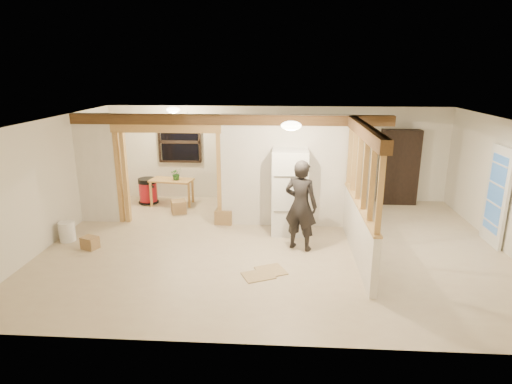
# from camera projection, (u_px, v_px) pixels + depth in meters

# --- Properties ---
(floor) EXTENTS (9.00, 6.50, 0.01)m
(floor) POSITION_uv_depth(u_px,v_px,m) (273.00, 245.00, 8.65)
(floor) COLOR beige
(floor) RESTS_ON ground
(ceiling) EXTENTS (9.00, 6.50, 0.01)m
(ceiling) POSITION_uv_depth(u_px,v_px,m) (275.00, 121.00, 7.95)
(ceiling) COLOR white
(wall_back) EXTENTS (9.00, 0.01, 2.50)m
(wall_back) POSITION_uv_depth(u_px,v_px,m) (277.00, 154.00, 11.41)
(wall_back) COLOR silver
(wall_back) RESTS_ON floor
(wall_front) EXTENTS (9.00, 0.01, 2.50)m
(wall_front) POSITION_uv_depth(u_px,v_px,m) (268.00, 256.00, 5.18)
(wall_front) COLOR silver
(wall_front) RESTS_ON floor
(wall_left) EXTENTS (0.01, 6.50, 2.50)m
(wall_left) POSITION_uv_depth(u_px,v_px,m) (50.00, 182.00, 8.57)
(wall_left) COLOR silver
(wall_left) RESTS_ON floor
(partition_left_stub) EXTENTS (0.90, 0.12, 2.50)m
(partition_left_stub) POSITION_uv_depth(u_px,v_px,m) (97.00, 169.00, 9.69)
(partition_left_stub) COLOR silver
(partition_left_stub) RESTS_ON floor
(partition_center) EXTENTS (2.80, 0.12, 2.50)m
(partition_center) POSITION_uv_depth(u_px,v_px,m) (284.00, 172.00, 9.43)
(partition_center) COLOR silver
(partition_center) RESTS_ON floor
(doorway_frame) EXTENTS (2.46, 0.14, 2.20)m
(doorway_frame) POSITION_uv_depth(u_px,v_px,m) (169.00, 176.00, 9.64)
(doorway_frame) COLOR tan
(doorway_frame) RESTS_ON floor
(header_beam_back) EXTENTS (7.00, 0.18, 0.22)m
(header_beam_back) POSITION_uv_depth(u_px,v_px,m) (229.00, 120.00, 9.19)
(header_beam_back) COLOR #55381D
(header_beam_back) RESTS_ON ceiling
(header_beam_right) EXTENTS (0.18, 3.30, 0.22)m
(header_beam_right) POSITION_uv_depth(u_px,v_px,m) (365.00, 131.00, 7.50)
(header_beam_right) COLOR #55381D
(header_beam_right) RESTS_ON ceiling
(pony_wall) EXTENTS (0.12, 3.20, 1.00)m
(pony_wall) POSITION_uv_depth(u_px,v_px,m) (358.00, 231.00, 8.02)
(pony_wall) COLOR silver
(pony_wall) RESTS_ON floor
(stud_partition) EXTENTS (0.14, 3.20, 1.32)m
(stud_partition) POSITION_uv_depth(u_px,v_px,m) (362.00, 171.00, 7.70)
(stud_partition) COLOR tan
(stud_partition) RESTS_ON pony_wall
(window_back) EXTENTS (1.12, 0.10, 1.10)m
(window_back) POSITION_uv_depth(u_px,v_px,m) (179.00, 142.00, 11.41)
(window_back) COLOR black
(window_back) RESTS_ON wall_back
(french_door) EXTENTS (0.12, 0.86, 2.00)m
(french_door) POSITION_uv_depth(u_px,v_px,m) (497.00, 196.00, 8.48)
(french_door) COLOR white
(french_door) RESTS_ON floor
(ceiling_dome_main) EXTENTS (0.36, 0.36, 0.16)m
(ceiling_dome_main) POSITION_uv_depth(u_px,v_px,m) (291.00, 126.00, 7.46)
(ceiling_dome_main) COLOR #FFEABF
(ceiling_dome_main) RESTS_ON ceiling
(ceiling_dome_util) EXTENTS (0.32, 0.32, 0.14)m
(ceiling_dome_util) POSITION_uv_depth(u_px,v_px,m) (173.00, 110.00, 10.31)
(ceiling_dome_util) COLOR #FFEABF
(ceiling_dome_util) RESTS_ON ceiling
(hanging_bulb) EXTENTS (0.07, 0.07, 0.07)m
(hanging_bulb) POSITION_uv_depth(u_px,v_px,m) (188.00, 126.00, 9.69)
(hanging_bulb) COLOR #FFD88C
(hanging_bulb) RESTS_ON ceiling
(refrigerator) EXTENTS (0.75, 0.73, 1.81)m
(refrigerator) POSITION_uv_depth(u_px,v_px,m) (289.00, 192.00, 9.12)
(refrigerator) COLOR silver
(refrigerator) RESTS_ON floor
(woman) EXTENTS (0.77, 0.65, 1.80)m
(woman) POSITION_uv_depth(u_px,v_px,m) (301.00, 205.00, 8.25)
(woman) COLOR black
(woman) RESTS_ON floor
(work_table) EXTENTS (1.15, 0.70, 0.68)m
(work_table) POSITION_uv_depth(u_px,v_px,m) (172.00, 192.00, 11.15)
(work_table) COLOR tan
(work_table) RESTS_ON floor
(potted_plant) EXTENTS (0.35, 0.33, 0.32)m
(potted_plant) POSITION_uv_depth(u_px,v_px,m) (176.00, 174.00, 10.97)
(potted_plant) COLOR #255124
(potted_plant) RESTS_ON work_table
(shop_vac) EXTENTS (0.69, 0.69, 0.68)m
(shop_vac) POSITION_uv_depth(u_px,v_px,m) (148.00, 191.00, 11.26)
(shop_vac) COLOR #A8131D
(shop_vac) RESTS_ON floor
(bookshelf) EXTENTS (0.98, 0.33, 1.95)m
(bookshelf) POSITION_uv_depth(u_px,v_px,m) (399.00, 167.00, 11.07)
(bookshelf) COLOR black
(bookshelf) RESTS_ON floor
(bucket) EXTENTS (0.38, 0.38, 0.41)m
(bucket) POSITION_uv_depth(u_px,v_px,m) (67.00, 231.00, 8.82)
(bucket) COLOR silver
(bucket) RESTS_ON floor
(box_util_a) EXTENTS (0.41, 0.36, 0.33)m
(box_util_a) POSITION_uv_depth(u_px,v_px,m) (224.00, 216.00, 9.84)
(box_util_a) COLOR #9A764A
(box_util_a) RESTS_ON floor
(box_util_b) EXTENTS (0.44, 0.44, 0.32)m
(box_util_b) POSITION_uv_depth(u_px,v_px,m) (179.00, 207.00, 10.54)
(box_util_b) COLOR #9A764A
(box_util_b) RESTS_ON floor
(box_front) EXTENTS (0.37, 0.33, 0.24)m
(box_front) POSITION_uv_depth(u_px,v_px,m) (90.00, 243.00, 8.46)
(box_front) COLOR #9A764A
(box_front) RESTS_ON floor
(floor_panel_near) EXTENTS (0.62, 0.62, 0.02)m
(floor_panel_near) POSITION_uv_depth(u_px,v_px,m) (271.00, 271.00, 7.54)
(floor_panel_near) COLOR tan
(floor_panel_near) RESTS_ON floor
(floor_panel_far) EXTENTS (0.64, 0.59, 0.02)m
(floor_panel_far) POSITION_uv_depth(u_px,v_px,m) (258.00, 276.00, 7.36)
(floor_panel_far) COLOR tan
(floor_panel_far) RESTS_ON floor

